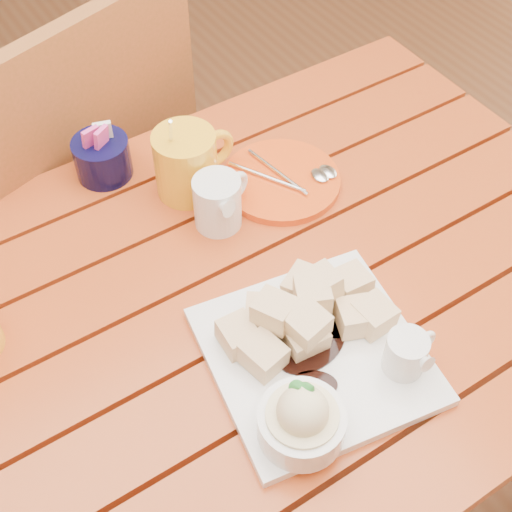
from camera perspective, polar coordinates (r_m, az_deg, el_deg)
ground at (r=1.68m, az=-0.71°, el=-18.86°), size 5.00×5.00×0.00m
table at (r=1.10m, az=-1.03°, el=-6.69°), size 1.20×0.79×0.75m
dessert_plate at (r=0.92m, az=4.69°, el=-8.12°), size 0.31×0.31×0.11m
coffee_mug_right at (r=1.13m, az=-5.50°, el=7.50°), size 0.14×0.10×0.17m
cream_pitcher at (r=1.08m, az=-2.96°, el=4.40°), size 0.11×0.09×0.09m
sugar_caddy at (r=1.19m, az=-12.20°, el=7.76°), size 0.09×0.09×0.10m
orange_saucer at (r=1.16m, az=2.12°, el=6.08°), size 0.19×0.19×0.02m
chair_far at (r=1.51m, az=-14.23°, el=5.59°), size 0.57×0.57×0.97m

